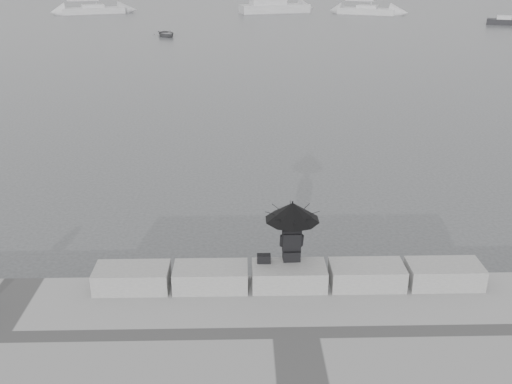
{
  "coord_description": "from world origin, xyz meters",
  "views": [
    {
      "loc": [
        -0.97,
        -11.17,
        7.18
      ],
      "look_at": [
        -0.64,
        3.0,
        1.31
      ],
      "focal_mm": 40.0,
      "sensor_mm": 36.0,
      "label": 1
    }
  ],
  "objects_px": {
    "small_motorboat": "(511,22)",
    "dinghy": "(166,34)",
    "seated_person": "(292,218)",
    "sailboat_left": "(93,10)",
    "motor_cruiser": "(275,6)",
    "sailboat_right": "(367,10)"
  },
  "relations": [
    {
      "from": "seated_person",
      "to": "small_motorboat",
      "type": "bearing_deg",
      "value": 60.4
    },
    {
      "from": "seated_person",
      "to": "motor_cruiser",
      "type": "bearing_deg",
      "value": 85.67
    },
    {
      "from": "seated_person",
      "to": "dinghy",
      "type": "height_order",
      "value": "seated_person"
    },
    {
      "from": "seated_person",
      "to": "sailboat_left",
      "type": "xyz_separation_m",
      "value": [
        -21.23,
        70.29,
        -1.49
      ]
    },
    {
      "from": "small_motorboat",
      "to": "motor_cruiser",
      "type": "bearing_deg",
      "value": 172.34
    },
    {
      "from": "sailboat_left",
      "to": "dinghy",
      "type": "height_order",
      "value": "sailboat_left"
    },
    {
      "from": "seated_person",
      "to": "small_motorboat",
      "type": "distance_m",
      "value": 62.7
    },
    {
      "from": "dinghy",
      "to": "small_motorboat",
      "type": "bearing_deg",
      "value": -11.22
    },
    {
      "from": "sailboat_left",
      "to": "sailboat_right",
      "type": "height_order",
      "value": "same"
    },
    {
      "from": "dinghy",
      "to": "motor_cruiser",
      "type": "bearing_deg",
      "value": 39.59
    },
    {
      "from": "motor_cruiser",
      "to": "dinghy",
      "type": "height_order",
      "value": "motor_cruiser"
    },
    {
      "from": "small_motorboat",
      "to": "dinghy",
      "type": "distance_m",
      "value": 39.0
    },
    {
      "from": "motor_cruiser",
      "to": "small_motorboat",
      "type": "bearing_deg",
      "value": -46.5
    },
    {
      "from": "sailboat_left",
      "to": "small_motorboat",
      "type": "distance_m",
      "value": 52.88
    },
    {
      "from": "sailboat_left",
      "to": "sailboat_right",
      "type": "distance_m",
      "value": 37.03
    },
    {
      "from": "seated_person",
      "to": "dinghy",
      "type": "bearing_deg",
      "value": 98.81
    },
    {
      "from": "sailboat_right",
      "to": "dinghy",
      "type": "height_order",
      "value": "sailboat_right"
    },
    {
      "from": "sailboat_right",
      "to": "sailboat_left",
      "type": "bearing_deg",
      "value": -158.16
    },
    {
      "from": "motor_cruiser",
      "to": "seated_person",
      "type": "bearing_deg",
      "value": -108.26
    },
    {
      "from": "seated_person",
      "to": "dinghy",
      "type": "xyz_separation_m",
      "value": [
        -8.41,
        46.09,
        -1.75
      ]
    },
    {
      "from": "small_motorboat",
      "to": "dinghy",
      "type": "xyz_separation_m",
      "value": [
        -37.9,
        -9.21,
        -0.06
      ]
    },
    {
      "from": "seated_person",
      "to": "small_motorboat",
      "type": "height_order",
      "value": "seated_person"
    }
  ]
}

